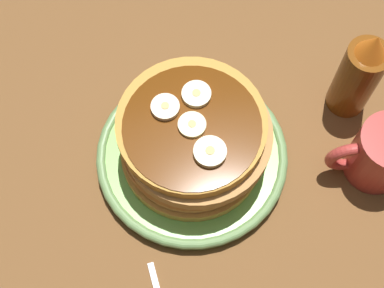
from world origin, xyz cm
name	(u,v)px	position (x,y,z in cm)	size (l,w,h in cm)	color
ground_plane	(192,164)	(0.00, 0.00, -1.50)	(140.00, 140.00, 3.00)	brown
plate	(192,156)	(0.00, 0.00, 1.14)	(23.63, 23.63, 2.10)	#72B74C
pancake_stack	(193,141)	(-0.12, 0.12, 5.75)	(17.83, 18.10, 7.97)	gold
banana_slice_0	(195,125)	(-0.35, -0.03, 9.88)	(3.12, 3.12, 0.70)	#F6F3B6
banana_slice_1	(196,94)	(-0.87, -3.72, 9.93)	(3.34, 3.34, 0.80)	#F4ECBF
banana_slice_2	(210,152)	(-1.58, 3.45, 10.01)	(3.59, 3.59, 0.95)	#EBEAC2
banana_slice_3	(165,107)	(2.73, -2.42, 9.96)	(3.22, 3.22, 0.85)	#F7E2BC
coffee_mug	(380,154)	(-21.94, 3.22, 4.25)	(10.59, 7.42, 8.25)	#B23833
syrup_bottle	(358,75)	(-20.92, -6.33, 6.46)	(5.13, 5.13, 14.31)	brown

